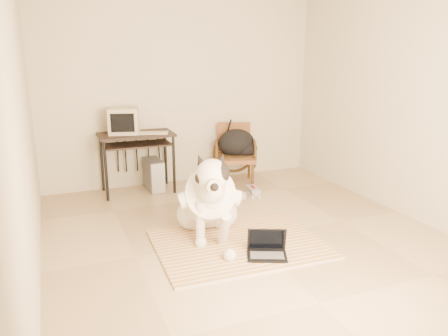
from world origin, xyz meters
TOP-DOWN VIEW (x-y plane):
  - floor at (0.00, 0.00)m, footprint 4.50×4.50m
  - wall_back at (0.00, 2.25)m, footprint 4.50×0.00m
  - wall_front at (0.00, -2.25)m, footprint 4.50×0.00m
  - wall_left at (-2.00, 0.00)m, footprint 0.00×4.50m
  - wall_right at (2.00, 0.00)m, footprint 0.00×4.50m
  - rug at (-0.15, -0.13)m, footprint 1.68×1.30m
  - dog at (-0.36, 0.19)m, footprint 0.70×1.38m
  - laptop at (-0.02, -0.46)m, footprint 0.44×0.39m
  - computer_desk at (-0.74, 1.93)m, footprint 0.98×0.55m
  - crt_monitor at (-0.88, 2.01)m, footprint 0.46×0.44m
  - desk_keyboard at (-0.54, 1.83)m, footprint 0.42×0.26m
  - pc_tower at (-0.52, 1.96)m, footprint 0.21×0.47m
  - rattan_chair at (0.65, 1.86)m, footprint 0.71×0.70m
  - backpack at (0.70, 1.85)m, footprint 0.56×0.45m
  - sneaker_left at (0.34, 1.18)m, footprint 0.27×0.36m
  - sneaker_right at (0.66, 1.24)m, footprint 0.16×0.31m

SIDE VIEW (x-z plane):
  - floor at x=0.00m, z-range 0.00..0.00m
  - rug at x=-0.15m, z-range 0.00..0.02m
  - sneaker_right at x=0.66m, z-range -0.01..0.10m
  - sneaker_left at x=0.34m, z-range -0.01..0.11m
  - laptop at x=-0.02m, z-range -0.05..0.21m
  - pc_tower at x=-0.52m, z-range 0.00..0.43m
  - dog at x=-0.36m, z-range -0.10..0.89m
  - rattan_chair at x=0.65m, z-range 0.00..0.86m
  - backpack at x=0.70m, z-range 0.38..0.78m
  - computer_desk at x=-0.74m, z-range 0.29..1.11m
  - desk_keyboard at x=-0.54m, z-range 0.81..0.84m
  - crt_monitor at x=-0.88m, z-range 0.81..1.15m
  - wall_back at x=0.00m, z-range -0.90..3.60m
  - wall_front at x=0.00m, z-range -0.90..3.60m
  - wall_left at x=-2.00m, z-range -0.90..3.60m
  - wall_right at x=2.00m, z-range -0.90..3.60m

